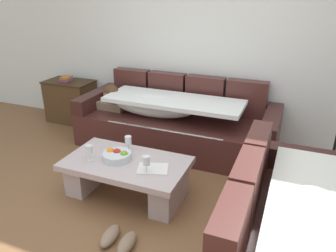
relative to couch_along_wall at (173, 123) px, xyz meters
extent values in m
plane|color=brown|center=(0.26, -1.63, -0.33)|extent=(14.00, 14.00, 0.00)
cube|color=white|center=(0.26, 0.52, 1.02)|extent=(9.00, 0.10, 2.70)
cube|color=#49231F|center=(0.04, -0.03, -0.12)|extent=(2.51, 0.92, 0.42)
cube|color=#49231F|center=(-0.76, 0.35, 0.32)|extent=(0.51, 0.16, 0.46)
cube|color=#49231F|center=(-0.22, 0.35, 0.32)|extent=(0.51, 0.16, 0.46)
cube|color=#49231F|center=(0.31, 0.35, 0.32)|extent=(0.51, 0.16, 0.46)
cube|color=#49231F|center=(0.85, 0.35, 0.32)|extent=(0.51, 0.16, 0.46)
cube|color=#3A1C19|center=(-1.12, -0.03, 0.19)|extent=(0.18, 0.92, 0.20)
cube|color=#3A1C19|center=(1.21, -0.03, 0.19)|extent=(0.18, 0.92, 0.20)
cube|color=gray|center=(-0.85, -0.04, 0.15)|extent=(0.36, 0.28, 0.11)
sphere|color=#936B4C|center=(-0.85, -0.08, 0.31)|extent=(0.21, 0.21, 0.21)
sphere|color=#4C331E|center=(-0.85, -0.08, 0.34)|extent=(0.20, 0.20, 0.20)
ellipsoid|color=white|center=(-0.23, -0.08, 0.23)|extent=(1.10, 0.44, 0.28)
cube|color=white|center=(0.04, -0.10, 0.33)|extent=(1.70, 0.60, 0.05)
cube|color=white|center=(0.04, -0.47, -0.10)|extent=(1.44, 0.04, 0.38)
cube|color=#49231F|center=(1.20, -2.21, 0.32)|extent=(0.16, 0.49, 0.46)
cube|color=#49231F|center=(1.20, -1.69, 0.32)|extent=(0.16, 0.49, 0.46)
cube|color=#49231F|center=(1.20, -1.16, 0.32)|extent=(0.16, 0.49, 0.46)
cube|color=#3A1C19|center=(1.58, -0.81, 0.19)|extent=(0.92, 0.18, 0.20)
ellipsoid|color=silver|center=(1.63, -1.67, 0.23)|extent=(0.44, 1.01, 0.28)
cube|color=silver|center=(1.65, -1.69, 0.33)|extent=(0.60, 1.44, 0.05)
cube|color=#BBABAC|center=(-0.02, -1.21, 0.02)|extent=(1.20, 0.68, 0.06)
cube|color=#BBABAC|center=(-0.48, -1.21, -0.17)|extent=(0.20, 0.54, 0.32)
cube|color=#BBABAC|center=(0.44, -1.21, -0.17)|extent=(0.20, 0.54, 0.32)
cylinder|color=silver|center=(-0.11, -1.21, 0.09)|extent=(0.28, 0.28, 0.07)
sphere|color=red|center=(-0.13, -1.18, 0.11)|extent=(0.08, 0.08, 0.08)
sphere|color=orange|center=(-0.20, -1.19, 0.11)|extent=(0.08, 0.08, 0.08)
sphere|color=#6FA429|center=(-0.04, -1.20, 0.11)|extent=(0.08, 0.08, 0.08)
cylinder|color=silver|center=(-0.34, -1.33, 0.06)|extent=(0.06, 0.06, 0.01)
cylinder|color=silver|center=(-0.34, -1.33, 0.10)|extent=(0.01, 0.01, 0.07)
cylinder|color=silver|center=(-0.34, -1.33, 0.18)|extent=(0.07, 0.07, 0.08)
cylinder|color=silver|center=(0.26, -1.32, 0.06)|extent=(0.06, 0.06, 0.01)
cylinder|color=silver|center=(0.26, -1.32, 0.10)|extent=(0.01, 0.01, 0.07)
cylinder|color=silver|center=(0.26, -1.32, 0.18)|extent=(0.07, 0.07, 0.08)
cylinder|color=silver|center=(-0.09, -1.01, 0.06)|extent=(0.06, 0.06, 0.01)
cylinder|color=silver|center=(-0.09, -1.01, 0.10)|extent=(0.01, 0.01, 0.07)
cylinder|color=silver|center=(-0.09, -1.01, 0.18)|extent=(0.07, 0.07, 0.08)
cube|color=white|center=(0.29, -1.25, 0.06)|extent=(0.33, 0.29, 0.01)
cube|color=#4C341C|center=(-1.78, 0.22, -0.02)|extent=(0.70, 0.42, 0.62)
cube|color=#352414|center=(-1.78, 0.22, 0.30)|extent=(0.72, 0.44, 0.02)
cube|color=red|center=(-1.80, 0.22, 0.32)|extent=(0.15, 0.19, 0.02)
cube|color=#2D569E|center=(-1.80, 0.22, 0.34)|extent=(0.16, 0.19, 0.02)
cube|color=#B76623|center=(-1.80, 0.22, 0.37)|extent=(0.15, 0.18, 0.03)
cylinder|color=black|center=(1.90, 0.06, -0.32)|extent=(0.28, 0.28, 0.02)
ellipsoid|color=#8C7259|center=(0.17, -1.85, -0.28)|extent=(0.14, 0.28, 0.09)
ellipsoid|color=#8C7259|center=(0.34, -1.87, -0.28)|extent=(0.14, 0.28, 0.09)
camera|label=1|loc=(1.42, -3.63, 1.60)|focal=34.92mm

